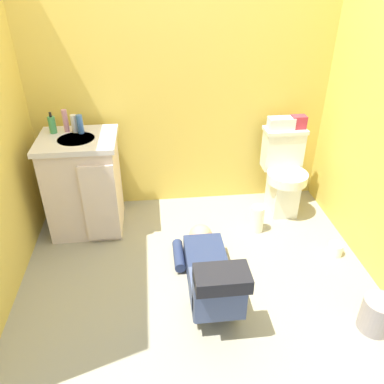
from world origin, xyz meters
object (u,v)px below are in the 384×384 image
at_px(soap_dispenser, 52,125).
at_px(toilet_paper_roll, 335,249).
at_px(tissue_box, 281,123).
at_px(toilet, 283,173).
at_px(faucet, 78,125).
at_px(bottle_pink, 65,121).
at_px(vanity_cabinet, 84,184).
at_px(bottle_white, 74,124).
at_px(toiletry_bag, 298,122).
at_px(trash_can, 377,314).
at_px(paper_towel_roll, 257,219).
at_px(bottle_blue, 80,124).
at_px(person_plumber, 210,273).

relative_size(soap_dispenser, toilet_paper_roll, 1.51).
bearing_deg(tissue_box, toilet, -63.57).
relative_size(faucet, bottle_pink, 0.56).
distance_m(toilet, vanity_cabinet, 1.71).
bearing_deg(faucet, toilet, -1.93).
bearing_deg(bottle_pink, bottle_white, -14.25).
bearing_deg(toilet, soap_dispenser, 178.86).
distance_m(soap_dispenser, toilet_paper_roll, 2.41).
bearing_deg(vanity_cabinet, toilet, 2.95).
xyz_separation_m(vanity_cabinet, faucet, (-0.00, 0.15, 0.45)).
bearing_deg(toiletry_bag, toilet, -139.23).
distance_m(tissue_box, bottle_white, 1.70).
height_order(toilet, toilet_paper_roll, toilet).
distance_m(faucet, toilet_paper_roll, 2.24).
height_order(toiletry_bag, trash_can, toiletry_bag).
xyz_separation_m(faucet, paper_towel_roll, (1.41, -0.38, -0.75)).
height_order(soap_dispenser, trash_can, soap_dispenser).
bearing_deg(bottle_blue, toiletry_bag, 2.70).
height_order(tissue_box, toiletry_bag, toiletry_bag).
relative_size(toilet, bottle_pink, 4.22).
bearing_deg(trash_can, bottle_blue, 143.06).
bearing_deg(toilet_paper_roll, toilet, 108.45).
distance_m(toilet, trash_can, 1.43).
distance_m(vanity_cabinet, soap_dispenser, 0.52).
bearing_deg(paper_towel_roll, bottle_white, 166.11).
xyz_separation_m(tissue_box, bottle_white, (-1.69, -0.05, 0.09)).
xyz_separation_m(toilet, faucet, (-1.71, 0.06, 0.50)).
distance_m(faucet, trash_can, 2.50).
bearing_deg(tissue_box, soap_dispenser, -178.38).
height_order(faucet, person_plumber, faucet).
relative_size(bottle_pink, bottle_white, 1.28).
relative_size(tissue_box, paper_towel_roll, 0.93).
xyz_separation_m(person_plumber, tissue_box, (0.76, 1.07, 0.62)).
xyz_separation_m(vanity_cabinet, bottle_blue, (0.02, 0.09, 0.47)).
height_order(toilet, faucet, faucet).
xyz_separation_m(toilet, bottle_blue, (-1.69, 0.01, 0.53)).
distance_m(person_plumber, bottle_white, 1.55).
bearing_deg(vanity_cabinet, bottle_white, 101.64).
distance_m(person_plumber, toiletry_bag, 1.54).
relative_size(bottle_pink, toilet_paper_roll, 1.62).
bearing_deg(bottle_blue, paper_towel_roll, -13.20).
distance_m(vanity_cabinet, bottle_blue, 0.48).
bearing_deg(faucet, bottle_white, -135.39).
relative_size(soap_dispenser, bottle_white, 1.19).
bearing_deg(faucet, paper_towel_roll, -14.93).
bearing_deg(bottle_white, soap_dispenser, 179.34).
bearing_deg(toiletry_bag, paper_towel_roll, -134.65).
bearing_deg(paper_towel_roll, toilet_paper_roll, -35.30).
bearing_deg(person_plumber, toilet, 50.69).
bearing_deg(vanity_cabinet, tissue_box, 6.12).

